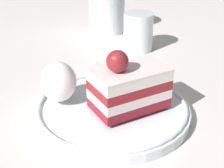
# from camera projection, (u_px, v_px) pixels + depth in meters

# --- Properties ---
(ground_plane) EXTENTS (2.40, 2.40, 0.00)m
(ground_plane) POSITION_uv_depth(u_px,v_px,m) (116.00, 108.00, 0.48)
(ground_plane) COLOR silver
(dessert_plate) EXTENTS (0.21, 0.21, 0.02)m
(dessert_plate) POSITION_uv_depth(u_px,v_px,m) (112.00, 110.00, 0.46)
(dessert_plate) COLOR white
(dessert_plate) RESTS_ON ground_plane
(cake_slice) EXTENTS (0.09, 0.11, 0.08)m
(cake_slice) POSITION_uv_depth(u_px,v_px,m) (129.00, 86.00, 0.43)
(cake_slice) COLOR maroon
(cake_slice) RESTS_ON dessert_plate
(whipped_cream_dollop) EXTENTS (0.05, 0.05, 0.06)m
(whipped_cream_dollop) POSITION_uv_depth(u_px,v_px,m) (58.00, 82.00, 0.45)
(whipped_cream_dollop) COLOR white
(whipped_cream_dollop) RESTS_ON dessert_plate
(fork) EXTENTS (0.08, 0.09, 0.00)m
(fork) POSITION_uv_depth(u_px,v_px,m) (102.00, 78.00, 0.52)
(fork) COLOR silver
(fork) RESTS_ON dessert_plate
(drink_glass_near) EXTENTS (0.06, 0.06, 0.07)m
(drink_glass_near) POSITION_uv_depth(u_px,v_px,m) (138.00, 34.00, 0.66)
(drink_glass_near) COLOR silver
(drink_glass_near) RESTS_ON ground_plane
(drink_glass_far) EXTENTS (0.08, 0.08, 0.11)m
(drink_glass_far) POSITION_uv_depth(u_px,v_px,m) (107.00, 10.00, 0.76)
(drink_glass_far) COLOR silver
(drink_glass_far) RESTS_ON ground_plane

